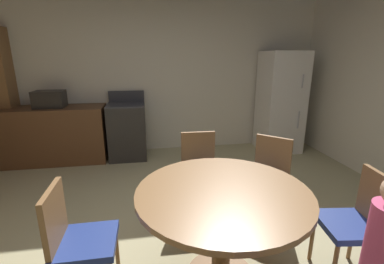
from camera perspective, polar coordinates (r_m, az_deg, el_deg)
ground_plane at (r=2.64m, az=-3.13°, el=-23.82°), size 14.00×14.00×0.00m
wall_back at (r=4.88m, az=-7.31°, el=11.90°), size 6.03×0.12×2.70m
kitchen_counter at (r=4.90m, az=-28.31°, el=-0.59°), size 1.81×0.60×0.90m
oven_range at (r=4.65m, az=-13.53°, el=0.31°), size 0.60×0.60×1.10m
refrigerator at (r=5.07m, az=18.26°, el=6.02°), size 0.68×0.68×1.76m
microwave at (r=4.75m, az=-28.01°, el=6.19°), size 0.44×0.32×0.26m
dining_table at (r=2.05m, az=6.50°, el=-15.98°), size 1.25×1.25×0.76m
chair_east at (r=2.46m, az=31.85°, el=-15.48°), size 0.45×0.45×0.87m
chair_north at (r=2.99m, az=1.61°, el=-7.39°), size 0.41×0.41×0.87m
chair_west at (r=2.10m, az=-23.54°, el=-19.81°), size 0.40×0.40×0.87m
chair_northeast at (r=2.95m, az=15.90°, el=-8.40°), size 0.57×0.57×0.87m
person_child at (r=1.99m, az=35.57°, el=-21.24°), size 0.31×0.31×1.09m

